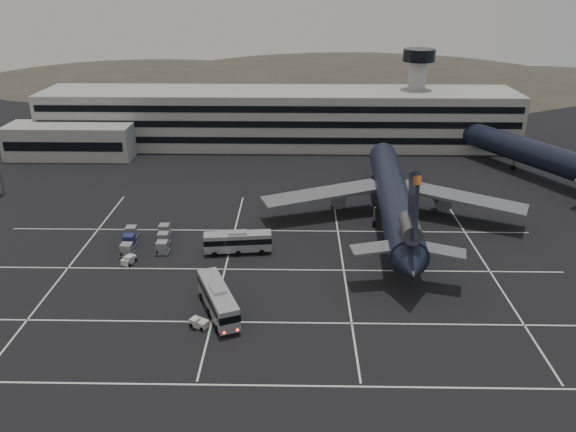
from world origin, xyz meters
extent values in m
plane|color=black|center=(0.00, 0.00, 0.00)|extent=(260.00, 260.00, 0.00)
cube|color=silver|center=(0.00, -22.00, 0.01)|extent=(90.00, 0.25, 0.01)
cube|color=silver|center=(0.00, -10.00, 0.01)|extent=(90.00, 0.25, 0.01)
cube|color=silver|center=(0.00, 4.00, 0.01)|extent=(90.00, 0.25, 0.01)
cube|color=silver|center=(0.00, 18.00, 0.01)|extent=(90.00, 0.25, 0.01)
cube|color=silver|center=(-30.00, 6.00, 0.01)|extent=(0.25, 55.00, 0.01)
cube|color=silver|center=(-6.00, 6.00, 0.01)|extent=(0.25, 55.00, 0.01)
cube|color=silver|center=(12.00, 6.00, 0.01)|extent=(0.25, 55.00, 0.01)
cube|color=silver|center=(34.00, 6.00, 0.01)|extent=(0.25, 55.00, 0.01)
cube|color=gray|center=(0.00, 72.00, 7.00)|extent=(120.00, 18.00, 14.00)
cube|color=black|center=(0.00, 62.95, 3.50)|extent=(118.00, 0.20, 1.60)
cube|color=black|center=(0.00, 62.95, 7.50)|extent=(118.00, 0.20, 1.60)
cube|color=black|center=(0.00, 62.95, 11.20)|extent=(118.00, 0.20, 1.60)
cube|color=gray|center=(-50.00, 60.00, 4.00)|extent=(30.00, 10.00, 8.00)
cylinder|color=gray|center=(35.00, 74.00, 11.00)|extent=(4.40, 4.40, 22.00)
cylinder|color=black|center=(35.00, 74.00, 22.50)|extent=(8.00, 8.00, 3.00)
ellipsoid|color=#38332B|center=(-60.00, 170.00, -10.50)|extent=(196.00, 140.00, 32.00)
ellipsoid|color=#38332B|center=(30.00, 170.00, -13.50)|extent=(252.00, 180.00, 44.00)
ellipsoid|color=#38332B|center=(110.00, 170.00, -9.00)|extent=(168.00, 120.00, 24.00)
cylinder|color=black|center=(21.80, 21.85, 5.20)|extent=(8.51, 48.25, 5.60)
cone|color=black|center=(23.40, 48.00, 5.20)|extent=(5.86, 4.83, 5.60)
cone|color=black|center=(20.19, -4.60, 5.20)|extent=(5.34, 5.30, 5.04)
cube|color=black|center=(20.40, -1.11, 12.60)|extent=(1.08, 9.49, 10.97)
cube|color=#BD5719|center=(20.31, -2.60, 16.80)|extent=(0.75, 3.26, 2.24)
cylinder|color=#595B60|center=(20.43, -0.61, 9.30)|extent=(3.06, 6.15, 2.70)
cube|color=slate|center=(16.27, 0.15, 5.80)|extent=(7.90, 4.28, 0.87)
cube|color=slate|center=(24.65, -0.37, 5.80)|extent=(8.09, 5.09, 0.87)
cube|color=slate|center=(9.45, 24.61, 4.40)|extent=(22.61, 12.20, 1.75)
cylinder|color=#595B60|center=(12.63, 27.42, 2.70)|extent=(3.03, 5.65, 2.70)
cube|color=slate|center=(34.40, 23.08, 4.40)|extent=(22.23, 14.43, 1.75)
cylinder|color=#595B60|center=(31.59, 26.26, 2.70)|extent=(3.03, 5.65, 2.70)
cylinder|color=slate|center=(22.74, 37.18, 2.20)|extent=(0.44, 0.44, 3.00)
cylinder|color=black|center=(22.74, 37.18, 0.55)|extent=(0.57, 1.13, 1.10)
cylinder|color=slate|center=(18.49, 20.05, 2.20)|extent=(0.44, 0.44, 3.00)
cylinder|color=black|center=(18.49, 20.05, 0.55)|extent=(0.57, 1.13, 1.10)
cylinder|color=slate|center=(24.87, 19.66, 2.20)|extent=(0.44, 0.44, 3.00)
cylinder|color=black|center=(24.87, 19.66, 0.55)|extent=(0.57, 1.13, 1.10)
cylinder|color=black|center=(54.06, 51.91, 5.20)|extent=(27.45, 45.02, 5.60)
cone|color=black|center=(41.77, 75.06, 5.20)|extent=(7.06, 6.60, 5.60)
cylinder|color=slate|center=(54.06, 51.91, 2.20)|extent=(0.44, 0.44, 3.00)
cylinder|color=black|center=(54.06, 51.91, 0.55)|extent=(0.96, 1.21, 1.10)
cube|color=#9FA1A7|center=(-5.36, -7.99, 2.17)|extent=(6.90, 11.78, 3.18)
cube|color=black|center=(-5.36, -7.99, 2.55)|extent=(6.97, 11.86, 1.01)
cube|color=#9FA1A7|center=(-5.36, -7.99, 3.95)|extent=(2.78, 3.58, 0.37)
cylinder|color=black|center=(-5.03, -12.26, 0.51)|extent=(0.70, 1.07, 1.02)
cylinder|color=black|center=(-2.58, -11.25, 0.51)|extent=(0.70, 1.07, 1.02)
cylinder|color=black|center=(-6.59, -8.50, 0.51)|extent=(0.70, 1.07, 1.02)
cylinder|color=black|center=(-4.14, -7.48, 0.51)|extent=(0.70, 1.07, 1.02)
cylinder|color=black|center=(-8.14, -4.73, 0.51)|extent=(0.70, 1.07, 1.02)
cylinder|color=black|center=(-5.70, -3.72, 0.51)|extent=(0.70, 1.07, 1.02)
cube|color=#FF0C05|center=(-3.91, -13.71, 0.95)|extent=(0.28, 0.18, 0.23)
cube|color=#FF0C05|center=(-2.35, -13.07, 0.95)|extent=(0.28, 0.18, 0.23)
cube|color=#9FA1A7|center=(-4.54, 9.49, 1.98)|extent=(10.86, 3.63, 2.90)
cube|color=black|center=(-4.54, 9.49, 2.33)|extent=(10.92, 3.70, 0.92)
cube|color=#9FA1A7|center=(-4.54, 9.49, 3.61)|extent=(3.06, 1.87, 0.34)
cylinder|color=black|center=(-0.70, 8.72, 0.46)|extent=(0.96, 0.41, 0.93)
cylinder|color=black|center=(-0.98, 11.13, 0.46)|extent=(0.96, 0.41, 0.93)
cylinder|color=black|center=(-4.40, 8.29, 0.46)|extent=(0.96, 0.41, 0.93)
cylinder|color=black|center=(-4.68, 10.70, 0.46)|extent=(0.96, 0.41, 0.93)
cylinder|color=black|center=(-8.10, 7.86, 0.46)|extent=(0.96, 0.41, 0.93)
cylinder|color=black|center=(-8.38, 10.27, 0.46)|extent=(0.96, 0.41, 0.93)
cube|color=beige|center=(-21.05, 5.54, 0.59)|extent=(1.98, 2.67, 0.97)
cube|color=beige|center=(-21.23, 5.03, 1.24)|extent=(1.44, 1.30, 0.54)
cylinder|color=black|center=(-21.89, 4.91, 0.30)|extent=(0.42, 0.65, 0.61)
cylinder|color=black|center=(-20.76, 4.53, 0.30)|extent=(0.42, 0.65, 0.61)
cylinder|color=black|center=(-21.34, 6.55, 0.30)|extent=(0.42, 0.65, 0.61)
cylinder|color=black|center=(-20.22, 6.17, 0.30)|extent=(0.42, 0.65, 0.61)
cube|color=beige|center=(-7.41, -11.13, 0.58)|extent=(2.63, 2.23, 0.95)
cube|color=beige|center=(-6.95, -11.39, 1.21)|extent=(1.39, 1.47, 0.53)
cylinder|color=black|center=(-6.96, -12.04, 0.29)|extent=(0.63, 0.49, 0.59)
cylinder|color=black|center=(-6.39, -11.04, 0.29)|extent=(0.63, 0.49, 0.59)
cylinder|color=black|center=(-8.42, -11.22, 0.29)|extent=(0.63, 0.49, 0.59)
cylinder|color=black|center=(-7.85, -10.21, 0.29)|extent=(0.63, 0.49, 0.59)
cube|color=#2D2D30|center=(-22.07, 8.25, 0.18)|extent=(2.47, 2.74, 0.20)
cylinder|color=black|center=(-22.07, 8.25, 0.11)|extent=(0.11, 0.22, 0.22)
cube|color=gray|center=(-22.07, 8.25, 1.16)|extent=(1.97, 1.97, 1.77)
cube|color=#2D2D30|center=(-16.63, 9.16, 0.18)|extent=(2.47, 2.74, 0.20)
cylinder|color=black|center=(-16.63, 9.16, 0.11)|extent=(0.11, 0.22, 0.22)
cube|color=gray|center=(-16.63, 9.16, 1.16)|extent=(1.97, 1.97, 1.77)
cube|color=#2D2D30|center=(-22.61, 11.52, 0.18)|extent=(2.47, 2.74, 0.20)
cylinder|color=black|center=(-22.61, 11.52, 0.11)|extent=(0.11, 0.22, 0.22)
cube|color=navy|center=(-22.61, 11.52, 1.16)|extent=(1.97, 1.97, 1.77)
cube|color=#2D2D30|center=(-17.17, 12.42, 0.18)|extent=(2.47, 2.74, 0.20)
cylinder|color=black|center=(-17.17, 12.42, 0.11)|extent=(0.11, 0.22, 0.22)
cube|color=gray|center=(-17.17, 12.42, 1.16)|extent=(1.97, 1.97, 1.77)
cube|color=#2D2D30|center=(-23.15, 14.79, 0.18)|extent=(2.47, 2.74, 0.20)
cylinder|color=black|center=(-23.15, 14.79, 0.11)|extent=(0.11, 0.22, 0.22)
cube|color=gray|center=(-23.15, 14.79, 1.16)|extent=(1.97, 1.97, 1.77)
cube|color=#2D2D30|center=(-17.71, 15.69, 0.18)|extent=(2.47, 2.74, 0.20)
cylinder|color=black|center=(-17.71, 15.69, 0.11)|extent=(0.11, 0.22, 0.22)
cube|color=gray|center=(-17.71, 15.69, 1.16)|extent=(1.97, 1.97, 1.77)
camera|label=1|loc=(4.92, -70.62, 41.26)|focal=35.00mm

